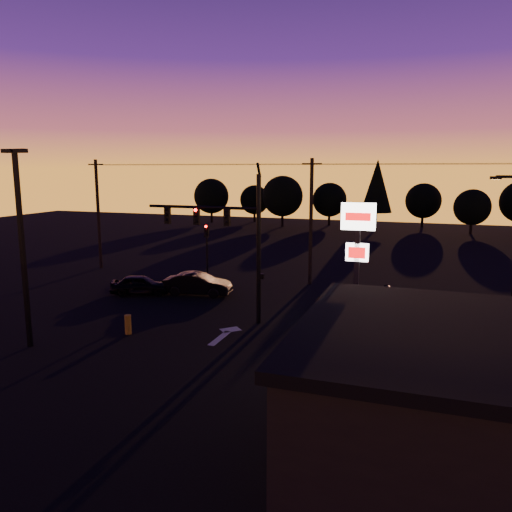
{
  "coord_description": "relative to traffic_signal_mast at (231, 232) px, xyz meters",
  "views": [
    {
      "loc": [
        9.96,
        -20.66,
        8.29
      ],
      "look_at": [
        1.0,
        5.0,
        3.5
      ],
      "focal_mm": 35.0,
      "sensor_mm": 36.0,
      "label": 1
    }
  ],
  "objects": [
    {
      "name": "suv_parked",
      "position": [
        8.13,
        -5.44,
        -4.33
      ],
      "size": [
        3.56,
        4.82,
        1.22
      ],
      "primitive_type": "imported",
      "rotation": [
        0.0,
        0.0,
        0.4
      ],
      "color": "black",
      "rests_on": "ground"
    },
    {
      "name": "tree_2",
      "position": [
        -9.9,
        44.01,
        -0.57
      ],
      "size": [
        5.77,
        5.78,
        7.26
      ],
      "color": "black",
      "rests_on": "ground"
    },
    {
      "name": "tree_5",
      "position": [
        9.1,
        50.01,
        -1.19
      ],
      "size": [
        4.95,
        4.95,
        6.22
      ],
      "color": "black",
      "rests_on": "ground"
    },
    {
      "name": "pylon_sign",
      "position": [
        7.1,
        -2.49,
        -0.02
      ],
      "size": [
        1.5,
        0.28,
        6.8
      ],
      "color": "black",
      "rests_on": "ground"
    },
    {
      "name": "bollard",
      "position": [
        -4.04,
        -3.93,
        -4.44
      ],
      "size": [
        0.33,
        0.33,
        1.0
      ],
      "primitive_type": "cylinder",
      "color": "#B78C19",
      "rests_on": "ground"
    },
    {
      "name": "traffic_signal_mast",
      "position": [
        0.0,
        0.0,
        0.0
      ],
      "size": [
        6.79,
        0.52,
        8.58
      ],
      "color": "black",
      "rests_on": "ground"
    },
    {
      "name": "secondary_signal",
      "position": [
        -4.9,
        7.49,
        -2.07
      ],
      "size": [
        0.3,
        0.31,
        4.35
      ],
      "color": "black",
      "rests_on": "ground"
    },
    {
      "name": "utility_pole_1",
      "position": [
        2.1,
        10.01,
        -0.34
      ],
      "size": [
        1.4,
        0.26,
        9.0
      ],
      "color": "black",
      "rests_on": "ground"
    },
    {
      "name": "power_wires",
      "position": [
        2.1,
        10.01,
        3.63
      ],
      "size": [
        36.0,
        1.22,
        0.07
      ],
      "color": "black",
      "rests_on": "ground"
    },
    {
      "name": "tree_4",
      "position": [
        3.1,
        45.01,
        0.99
      ],
      "size": [
        4.18,
        4.18,
        9.5
      ],
      "color": "black",
      "rests_on": "ground"
    },
    {
      "name": "lane_arrow",
      "position": [
        0.6,
        -2.33,
        -4.93
      ],
      "size": [
        1.2,
        3.1,
        0.01
      ],
      "color": "beige",
      "rests_on": "ground"
    },
    {
      "name": "tree_6",
      "position": [
        15.1,
        44.01,
        -1.5
      ],
      "size": [
        4.54,
        4.54,
        5.71
      ],
      "color": "black",
      "rests_on": "ground"
    },
    {
      "name": "tree_3",
      "position": [
        -3.9,
        48.01,
        -1.19
      ],
      "size": [
        4.95,
        4.95,
        6.22
      ],
      "color": "black",
      "rests_on": "ground"
    },
    {
      "name": "utility_pole_0",
      "position": [
        -15.9,
        10.01,
        -0.34
      ],
      "size": [
        1.4,
        0.26,
        9.0
      ],
      "color": "black",
      "rests_on": "ground"
    },
    {
      "name": "parking_lot_light",
      "position": [
        -7.4,
        -6.99,
        0.33
      ],
      "size": [
        1.25,
        0.3,
        9.14
      ],
      "color": "black",
      "rests_on": "ground"
    },
    {
      "name": "car_mid",
      "position": [
        -4.2,
        4.48,
        -4.2
      ],
      "size": [
        4.65,
        2.18,
        1.47
      ],
      "primitive_type": "imported",
      "rotation": [
        0.0,
        0.0,
        1.71
      ],
      "color": "black",
      "rests_on": "ground"
    },
    {
      "name": "ground",
      "position": [
        0.1,
        -3.99,
        -4.94
      ],
      "size": [
        120.0,
        120.0,
        0.0
      ],
      "primitive_type": "plane",
      "color": "black",
      "rests_on": "ground"
    },
    {
      "name": "car_right",
      "position": [
        6.11,
        4.43,
        -4.27
      ],
      "size": [
        4.97,
        3.41,
        1.34
      ],
      "primitive_type": "imported",
      "rotation": [
        0.0,
        0.0,
        -1.2
      ],
      "color": "black",
      "rests_on": "ground"
    },
    {
      "name": "tree_1",
      "position": [
        -15.9,
        49.01,
        -1.5
      ],
      "size": [
        4.54,
        4.54,
        5.71
      ],
      "color": "black",
      "rests_on": "ground"
    },
    {
      "name": "tree_0",
      "position": [
        -21.9,
        46.01,
        -0.88
      ],
      "size": [
        5.36,
        5.36,
        6.74
      ],
      "color": "black",
      "rests_on": "ground"
    },
    {
      "name": "car_left",
      "position": [
        -7.82,
        3.28,
        -4.27
      ],
      "size": [
        4.19,
        2.83,
        1.32
      ],
      "primitive_type": "imported",
      "rotation": [
        0.0,
        0.0,
        1.93
      ],
      "color": "black",
      "rests_on": "ground"
    }
  ]
}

